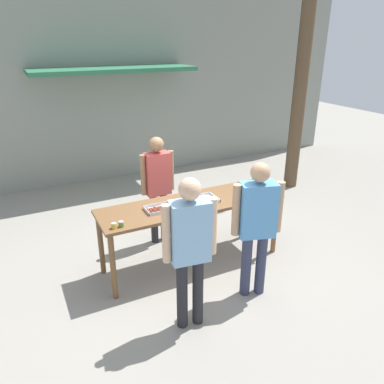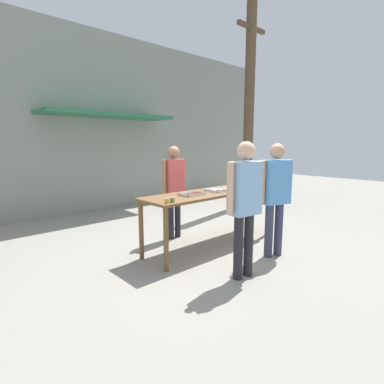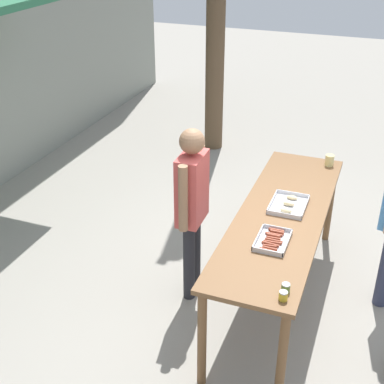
# 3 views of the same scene
# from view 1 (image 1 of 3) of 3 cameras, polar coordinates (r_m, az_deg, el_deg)

# --- Properties ---
(ground_plane) EXTENTS (24.00, 24.00, 0.00)m
(ground_plane) POSITION_cam_1_polar(r_m,az_deg,el_deg) (5.50, 0.00, -10.51)
(ground_plane) COLOR gray
(building_facade_back) EXTENTS (12.00, 1.11, 4.50)m
(building_facade_back) POSITION_cam_1_polar(r_m,az_deg,el_deg) (8.39, -12.77, 17.01)
(building_facade_back) COLOR gray
(building_facade_back) RESTS_ON ground
(serving_table) EXTENTS (2.55, 0.73, 0.94)m
(serving_table) POSITION_cam_1_polar(r_m,az_deg,el_deg) (5.09, 0.00, -2.69)
(serving_table) COLOR brown
(serving_table) RESTS_ON ground
(food_tray_sausages) EXTENTS (0.37, 0.25, 0.04)m
(food_tray_sausages) POSITION_cam_1_polar(r_m,az_deg,el_deg) (4.84, -4.91, -2.55)
(food_tray_sausages) COLOR silver
(food_tray_sausages) RESTS_ON serving_table
(food_tray_buns) EXTENTS (0.41, 0.31, 0.05)m
(food_tray_buns) POSITION_cam_1_polar(r_m,az_deg,el_deg) (5.07, 1.48, -1.25)
(food_tray_buns) COLOR silver
(food_tray_buns) RESTS_ON serving_table
(condiment_jar_mustard) EXTENTS (0.06, 0.06, 0.07)m
(condiment_jar_mustard) POSITION_cam_1_polar(r_m,az_deg,el_deg) (4.46, -11.82, -5.05)
(condiment_jar_mustard) COLOR gold
(condiment_jar_mustard) RESTS_ON serving_table
(condiment_jar_ketchup) EXTENTS (0.06, 0.06, 0.07)m
(condiment_jar_ketchup) POSITION_cam_1_polar(r_m,az_deg,el_deg) (4.48, -10.74, -4.82)
(condiment_jar_ketchup) COLOR #567A38
(condiment_jar_ketchup) RESTS_ON serving_table
(beer_cup) EXTENTS (0.09, 0.09, 0.11)m
(beer_cup) POSITION_cam_1_polar(r_m,az_deg,el_deg) (5.41, 11.96, 0.26)
(beer_cup) COLOR #DBC67A
(beer_cup) RESTS_ON serving_table
(person_server_behind_table) EXTENTS (0.53, 0.22, 1.68)m
(person_server_behind_table) POSITION_cam_1_polar(r_m,az_deg,el_deg) (5.60, -5.25, 1.75)
(person_server_behind_table) COLOR #232328
(person_server_behind_table) RESTS_ON ground
(person_customer_holding_hotdog) EXTENTS (0.58, 0.27, 1.76)m
(person_customer_holding_hotdog) POSITION_cam_1_polar(r_m,az_deg,el_deg) (3.88, -0.32, -7.63)
(person_customer_holding_hotdog) COLOR #232328
(person_customer_holding_hotdog) RESTS_ON ground
(person_customer_with_cup) EXTENTS (0.59, 0.34, 1.73)m
(person_customer_with_cup) POSITION_cam_1_polar(r_m,az_deg,el_deg) (4.44, 9.85, -4.17)
(person_customer_with_cup) COLOR #333851
(person_customer_with_cup) RESTS_ON ground
(utility_pole) EXTENTS (1.10, 0.27, 5.35)m
(utility_pole) POSITION_cam_1_polar(r_m,az_deg,el_deg) (7.88, 16.72, 19.78)
(utility_pole) COLOR brown
(utility_pole) RESTS_ON ground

